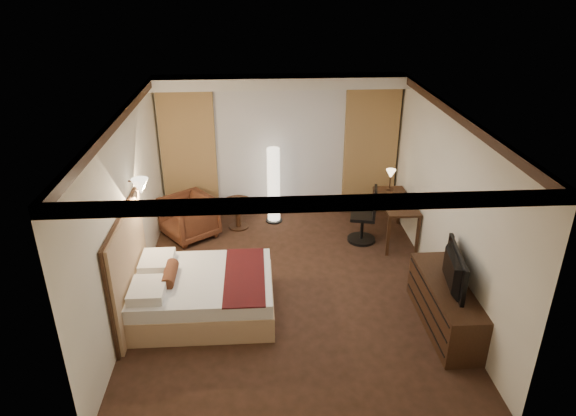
{
  "coord_description": "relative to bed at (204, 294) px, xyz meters",
  "views": [
    {
      "loc": [
        -0.44,
        -6.52,
        4.4
      ],
      "look_at": [
        0.0,
        0.4,
        1.15
      ],
      "focal_mm": 32.0,
      "sensor_mm": 36.0,
      "label": 1
    }
  ],
  "objects": [
    {
      "name": "armchair",
      "position": [
        -0.45,
        2.25,
        0.14
      ],
      "size": [
        1.1,
        1.11,
        0.84
      ],
      "primitive_type": "imported",
      "rotation": [
        0.0,
        0.0,
        -0.93
      ],
      "color": "#4D2817",
      "rests_on": "floor"
    },
    {
      "name": "floor",
      "position": [
        1.23,
        0.5,
        -0.28
      ],
      "size": [
        4.5,
        5.5,
        0.01
      ],
      "primitive_type": "cube",
      "color": "#301F12",
      "rests_on": "ground"
    },
    {
      "name": "dresser",
      "position": [
        3.23,
        -0.54,
        0.05
      ],
      "size": [
        0.5,
        1.69,
        0.66
      ],
      "primitive_type": null,
      "color": "black",
      "rests_on": "floor"
    },
    {
      "name": "floor_lamp",
      "position": [
        1.08,
        2.78,
        0.46
      ],
      "size": [
        0.31,
        0.31,
        1.47
      ],
      "primitive_type": null,
      "color": "white",
      "rests_on": "floor"
    },
    {
      "name": "office_chair",
      "position": [
        2.6,
        1.91,
        0.23
      ],
      "size": [
        0.59,
        0.59,
        1.03
      ],
      "primitive_type": null,
      "rotation": [
        0.0,
        0.0,
        -0.22
      ],
      "color": "black",
      "rests_on": "floor"
    },
    {
      "name": "curtain_left_drape",
      "position": [
        -0.47,
        3.11,
        0.97
      ],
      "size": [
        1.0,
        0.14,
        2.45
      ],
      "primitive_type": "cube",
      "color": "tan",
      "rests_on": "back_wall"
    },
    {
      "name": "soffit",
      "position": [
        1.23,
        3.0,
        2.32
      ],
      "size": [
        4.5,
        0.5,
        0.2
      ],
      "primitive_type": "cube",
      "color": "white",
      "rests_on": "ceiling"
    },
    {
      "name": "right_wall",
      "position": [
        3.48,
        0.5,
        1.07
      ],
      "size": [
        0.02,
        5.5,
        2.7
      ],
      "primitive_type": "cube",
      "color": "silver",
      "rests_on": "floor"
    },
    {
      "name": "headboard",
      "position": [
        -0.97,
        -0.0,
        0.47
      ],
      "size": [
        0.12,
        1.8,
        1.5
      ],
      "primitive_type": null,
      "color": "tan",
      "rests_on": "floor"
    },
    {
      "name": "wall_sconce",
      "position": [
        -0.86,
        0.75,
        1.34
      ],
      "size": [
        0.24,
        0.24,
        0.24
      ],
      "primitive_type": null,
      "color": "white",
      "rests_on": "left_wall"
    },
    {
      "name": "left_wall",
      "position": [
        -1.02,
        0.5,
        1.07
      ],
      "size": [
        0.02,
        5.5,
        2.7
      ],
      "primitive_type": "cube",
      "color": "silver",
      "rests_on": "floor"
    },
    {
      "name": "curtain_right_drape",
      "position": [
        2.93,
        3.11,
        0.97
      ],
      "size": [
        1.0,
        0.14,
        2.45
      ],
      "primitive_type": "cube",
      "color": "tan",
      "rests_on": "back_wall"
    },
    {
      "name": "ceiling",
      "position": [
        1.23,
        0.5,
        2.42
      ],
      "size": [
        4.5,
        5.5,
        0.01
      ],
      "primitive_type": "cube",
      "color": "white",
      "rests_on": "back_wall"
    },
    {
      "name": "curtain_sheer",
      "position": [
        1.23,
        3.17,
        0.97
      ],
      "size": [
        2.48,
        0.04,
        2.45
      ],
      "primitive_type": "cube",
      "color": "silver",
      "rests_on": "back_wall"
    },
    {
      "name": "bed",
      "position": [
        0.0,
        0.0,
        0.0
      ],
      "size": [
        1.92,
        1.5,
        0.56
      ],
      "primitive_type": null,
      "color": "white",
      "rests_on": "floor"
    },
    {
      "name": "side_table",
      "position": [
        0.41,
        2.56,
        -0.0
      ],
      "size": [
        0.5,
        0.5,
        0.55
      ],
      "primitive_type": null,
      "color": "black",
      "rests_on": "floor"
    },
    {
      "name": "back_wall",
      "position": [
        1.23,
        3.25,
        1.07
      ],
      "size": [
        4.5,
        0.02,
        2.7
      ],
      "primitive_type": "cube",
      "color": "silver",
      "rests_on": "floor"
    },
    {
      "name": "crown_molding",
      "position": [
        1.23,
        0.5,
        2.36
      ],
      "size": [
        4.5,
        5.5,
        0.12
      ],
      "primitive_type": null,
      "color": "black",
      "rests_on": "ceiling"
    },
    {
      "name": "desk_lamp",
      "position": [
        3.18,
        2.44,
        0.64
      ],
      "size": [
        0.18,
        0.18,
        0.34
      ],
      "primitive_type": null,
      "color": "#FFD899",
      "rests_on": "desk"
    },
    {
      "name": "desk",
      "position": [
        3.18,
        1.96,
        0.09
      ],
      "size": [
        0.55,
        1.27,
        0.75
      ],
      "primitive_type": null,
      "color": "black",
      "rests_on": "floor"
    },
    {
      "name": "television",
      "position": [
        3.2,
        -0.54,
        0.66
      ],
      "size": [
        0.71,
        1.06,
        0.13
      ],
      "primitive_type": "imported",
      "rotation": [
        0.0,
        0.0,
        1.42
      ],
      "color": "black",
      "rests_on": "dresser"
    }
  ]
}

